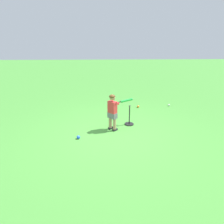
% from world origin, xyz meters
% --- Properties ---
extents(ground_plane, '(40.00, 40.00, 0.00)m').
position_xyz_m(ground_plane, '(0.00, 0.00, 0.00)').
color(ground_plane, '#479338').
extents(child_batter, '(0.76, 0.41, 1.08)m').
position_xyz_m(child_batter, '(-0.04, 0.40, 0.65)').
color(child_batter, '#232328').
rests_on(child_batter, ground).
extents(play_ball_far_left, '(0.08, 0.08, 0.08)m').
position_xyz_m(play_ball_far_left, '(2.26, 2.51, 0.04)').
color(play_ball_far_left, white).
rests_on(play_ball_far_left, ground).
extents(play_ball_midfield, '(0.09, 0.09, 0.09)m').
position_xyz_m(play_ball_midfield, '(1.01, 2.37, 0.04)').
color(play_ball_midfield, orange).
rests_on(play_ball_midfield, ground).
extents(play_ball_near_batter, '(0.10, 0.10, 0.10)m').
position_xyz_m(play_ball_near_batter, '(-1.01, -0.15, 0.05)').
color(play_ball_near_batter, blue).
rests_on(play_ball_near_batter, ground).
extents(batting_tee, '(0.28, 0.28, 0.62)m').
position_xyz_m(batting_tee, '(0.48, 0.76, 0.10)').
color(batting_tee, black).
rests_on(batting_tee, ground).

